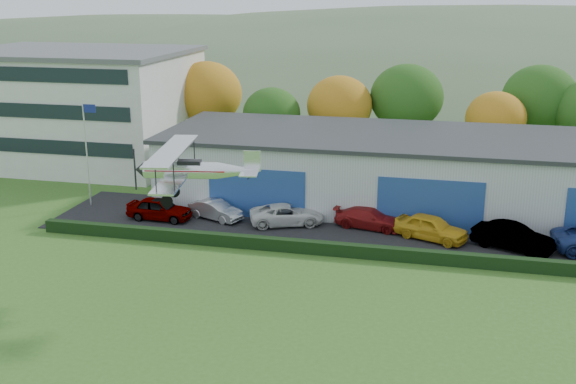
% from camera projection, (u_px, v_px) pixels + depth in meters
% --- Properties ---
extents(apron, '(48.00, 9.00, 0.05)m').
position_uv_depth(apron, '(397.00, 233.00, 45.62)').
color(apron, black).
rests_on(apron, ground).
extents(hedge, '(46.00, 0.60, 0.80)m').
position_uv_depth(hedge, '(391.00, 254.00, 41.03)').
color(hedge, black).
rests_on(hedge, ground).
extents(hangar, '(40.60, 12.60, 5.30)m').
position_uv_depth(hangar, '(433.00, 171.00, 50.96)').
color(hangar, '#B2B7BC').
rests_on(hangar, ground).
extents(office_block, '(20.60, 15.60, 10.40)m').
position_uv_depth(office_block, '(78.00, 106.00, 63.95)').
color(office_block, silver).
rests_on(office_block, ground).
extents(flagpole, '(1.05, 0.10, 8.00)m').
position_uv_depth(flagpole, '(87.00, 144.00, 50.17)').
color(flagpole, silver).
rests_on(flagpole, ground).
extents(tree_belt, '(75.70, 13.22, 10.12)m').
position_uv_depth(tree_belt, '(393.00, 103.00, 62.83)').
color(tree_belt, '#3D2614').
rests_on(tree_belt, ground).
extents(distant_hills, '(430.00, 196.00, 56.00)m').
position_uv_depth(distant_hills, '(402.00, 116.00, 162.08)').
color(distant_hills, '#4C6642').
rests_on(distant_hills, ground).
extents(car_0, '(4.67, 2.04, 1.57)m').
position_uv_depth(car_0, '(159.00, 209.00, 48.10)').
color(car_0, gray).
rests_on(car_0, apron).
extents(car_1, '(4.31, 2.83, 1.34)m').
position_uv_depth(car_1, '(216.00, 210.00, 48.17)').
color(car_1, silver).
rests_on(car_1, apron).
extents(car_2, '(5.60, 4.01, 1.42)m').
position_uv_depth(car_2, '(287.00, 214.00, 47.09)').
color(car_2, silver).
rests_on(car_2, apron).
extents(car_3, '(5.02, 2.80, 1.37)m').
position_uv_depth(car_3, '(369.00, 218.00, 46.41)').
color(car_3, maroon).
rests_on(car_3, apron).
extents(car_4, '(5.12, 3.60, 1.62)m').
position_uv_depth(car_4, '(431.00, 227.00, 44.22)').
color(car_4, gold).
rests_on(car_4, apron).
extents(car_5, '(5.20, 3.54, 1.62)m').
position_uv_depth(car_5, '(513.00, 237.00, 42.48)').
color(car_5, gray).
rests_on(car_5, apron).
extents(biplane, '(6.50, 7.43, 2.76)m').
position_uv_depth(biplane, '(191.00, 169.00, 34.44)').
color(biplane, silver).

